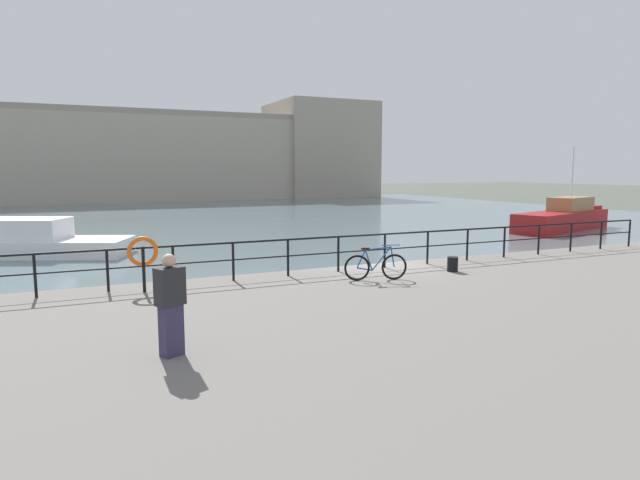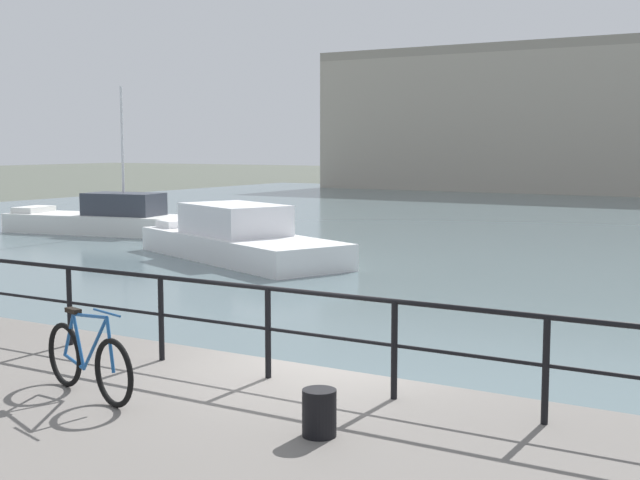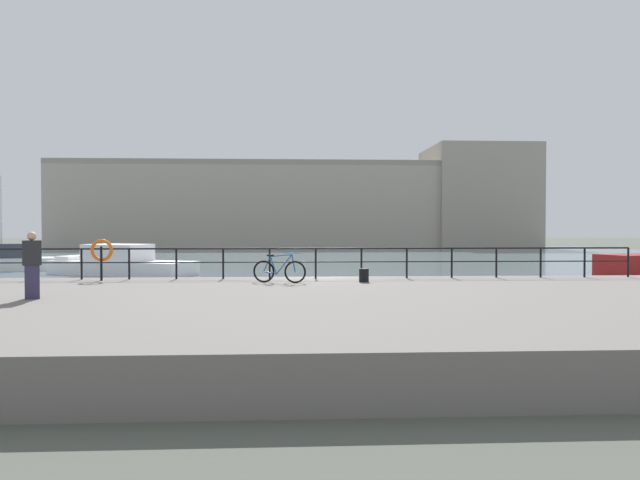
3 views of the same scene
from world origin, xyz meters
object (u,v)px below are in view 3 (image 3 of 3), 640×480
object	(u,v)px
moored_small_launch	(120,263)
life_ring_stand	(102,252)
standing_person	(32,265)
harbor_building	(339,206)
mooring_bollard	(364,275)
parked_bicycle	(279,271)

from	to	relation	value
moored_small_launch	life_ring_stand	world-z (taller)	life_ring_stand
moored_small_launch	life_ring_stand	xyz separation A→B (m)	(3.41, -14.35, 1.27)
life_ring_stand	standing_person	bearing A→B (deg)	-91.66
harbor_building	standing_person	size ratio (longest dim) A/B	37.50
harbor_building	mooring_bollard	distance (m)	62.16
harbor_building	parked_bicycle	size ratio (longest dim) A/B	36.83
moored_small_launch	parked_bicycle	distance (m)	18.15
harbor_building	standing_person	distance (m)	67.37
life_ring_stand	parked_bicycle	bearing A→B (deg)	-11.03
harbor_building	life_ring_stand	bearing A→B (deg)	-102.23
harbor_building	mooring_bollard	bearing A→B (deg)	-94.11
harbor_building	standing_person	world-z (taller)	harbor_building
parked_bicycle	harbor_building	bearing A→B (deg)	98.98
harbor_building	moored_small_launch	distance (m)	49.63
mooring_bollard	life_ring_stand	distance (m)	8.83
harbor_building	moored_small_launch	xyz separation A→B (m)	(-16.60, -46.51, -4.99)
moored_small_launch	parked_bicycle	size ratio (longest dim) A/B	5.19
standing_person	parked_bicycle	bearing A→B (deg)	98.66
parked_bicycle	moored_small_launch	bearing A→B (deg)	136.80
moored_small_launch	harbor_building	bearing A→B (deg)	-86.46
moored_small_launch	standing_person	size ratio (longest dim) A/B	5.29
mooring_bollard	moored_small_launch	bearing A→B (deg)	128.41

